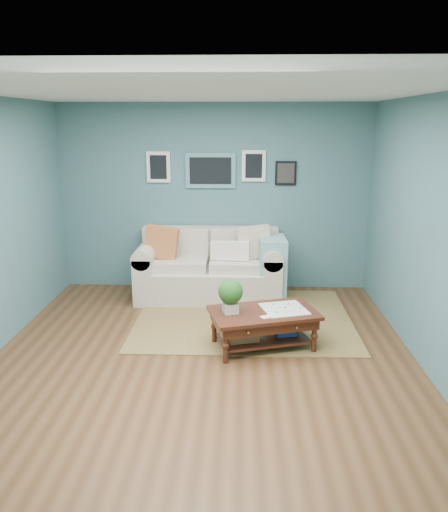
{
  "coord_description": "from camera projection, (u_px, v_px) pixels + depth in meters",
  "views": [
    {
      "loc": [
        0.39,
        -4.75,
        2.43
      ],
      "look_at": [
        0.19,
        1.0,
        0.88
      ],
      "focal_mm": 35.0,
      "sensor_mm": 36.0,
      "label": 1
    }
  ],
  "objects": [
    {
      "name": "room_shell",
      "position": [
        201.0,
        234.0,
        4.93
      ],
      "size": [
        5.0,
        5.02,
        2.7
      ],
      "color": "brown",
      "rests_on": "ground"
    },
    {
      "name": "coffee_table",
      "position": [
        258.0,
        318.0,
        5.46
      ],
      "size": [
        1.28,
        0.96,
        0.8
      ],
      "rotation": [
        0.0,
        0.0,
        0.28
      ],
      "color": "black",
      "rests_on": "ground"
    },
    {
      "name": "loveseat",
      "position": [
        216.0,
        267.0,
        7.07
      ],
      "size": [
        2.07,
        0.94,
        1.06
      ],
      "color": "beige",
      "rests_on": "ground"
    },
    {
      "name": "area_rug",
      "position": [
        244.0,
        318.0,
        6.37
      ],
      "size": [
        2.7,
        2.16,
        0.01
      ],
      "primitive_type": "cube",
      "color": "brown",
      "rests_on": "ground"
    }
  ]
}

